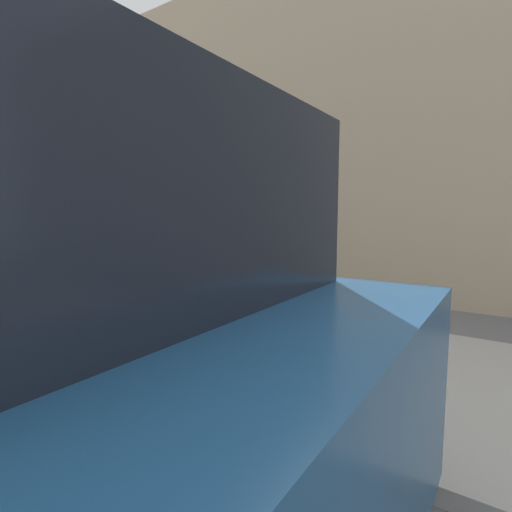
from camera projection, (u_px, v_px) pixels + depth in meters
ground_plane at (133, 488)px, 2.15m from camera, size 60.00×60.00×0.00m
sidewalk at (317, 358)px, 3.93m from camera, size 24.00×2.80×0.11m
building_facade at (415, 111)px, 6.26m from camera, size 24.00×0.30×6.14m
parking_meter at (256, 258)px, 2.94m from camera, size 0.21×0.16×1.47m
fire_hydrant at (52, 290)px, 4.98m from camera, size 0.26×0.26×0.82m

